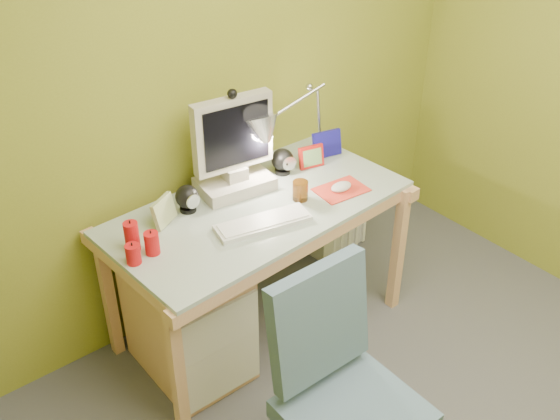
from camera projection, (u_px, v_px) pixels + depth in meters
wall_back at (196, 87)px, 2.91m from camera, size 3.20×0.01×2.40m
slope_ceiling at (179, 161)px, 0.98m from camera, size 1.10×3.20×1.10m
desk at (260, 269)px, 3.15m from camera, size 1.42×0.77×0.74m
monitor at (233, 137)px, 2.92m from camera, size 0.42×0.28×0.54m
speaker_left at (187, 199)px, 2.88m from camera, size 0.11×0.11×0.13m
speaker_right at (282, 161)px, 3.16m from camera, size 0.13×0.13×0.13m
keyboard at (263, 223)px, 2.81m from camera, size 0.44×0.22×0.02m
mousepad at (341, 190)px, 3.06m from camera, size 0.25×0.19×0.01m
mouse at (341, 187)px, 3.05m from camera, size 0.12×0.09×0.04m
amber_tumbler at (300, 191)px, 2.97m from camera, size 0.08×0.08×0.09m
candle_cluster at (137, 241)px, 2.61m from camera, size 0.18×0.16×0.13m
photo_frame_red at (311, 157)px, 3.22m from camera, size 0.13×0.05×0.11m
photo_frame_blue at (327, 144)px, 3.31m from camera, size 0.16×0.06×0.13m
photo_frame_green at (164, 211)px, 2.80m from camera, size 0.13×0.08×0.12m
desk_lamp at (309, 104)px, 3.14m from camera, size 0.61×0.36×0.61m
task_chair at (354, 413)px, 2.31m from camera, size 0.51×0.51×0.92m
radiator at (337, 222)px, 3.84m from camera, size 0.36×0.16×0.36m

